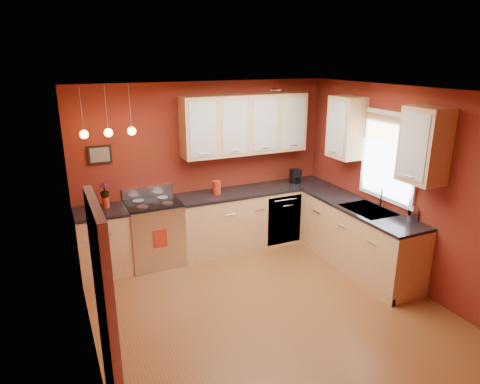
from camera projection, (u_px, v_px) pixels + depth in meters
name	position (u px, v px, depth m)	size (l,w,h in m)	color
floor	(268.00, 309.00, 5.22)	(4.20, 4.20, 0.00)	brown
ceiling	(273.00, 91.00, 4.42)	(4.00, 4.20, 0.02)	white
wall_back	(205.00, 167.00, 6.64)	(4.00, 0.02, 2.60)	maroon
wall_front	(413.00, 303.00, 3.00)	(4.00, 0.02, 2.60)	maroon
wall_left	(83.00, 240.00, 4.02)	(0.02, 4.20, 2.60)	maroon
wall_right	(404.00, 188.00, 5.61)	(0.02, 4.20, 2.60)	maroon
base_cabinets_back_left	(104.00, 243.00, 5.98)	(0.70, 0.60, 0.90)	#D5B472
base_cabinets_back_right	(255.00, 218.00, 6.93)	(2.54, 0.60, 0.90)	#D5B472
base_cabinets_right	(358.00, 238.00, 6.14)	(0.60, 2.10, 0.90)	#D5B472
counter_back_left	(100.00, 212.00, 5.84)	(0.70, 0.62, 0.04)	black
counter_back_right	(256.00, 190.00, 6.78)	(2.54, 0.62, 0.04)	black
counter_right	(361.00, 207.00, 6.00)	(0.62, 2.10, 0.04)	black
gas_range	(155.00, 233.00, 6.26)	(0.76, 0.64, 1.11)	silver
dishwasher_front	(284.00, 220.00, 6.82)	(0.60, 0.02, 0.80)	silver
sink	(368.00, 211.00, 5.87)	(0.50, 0.70, 0.33)	gray
window	(389.00, 154.00, 5.75)	(0.06, 1.02, 1.22)	white
door_left_wall	(108.00, 336.00, 3.08)	(0.12, 0.82, 2.05)	white
upper_cabinets_back	(245.00, 125.00, 6.53)	(2.00, 0.35, 0.90)	#D5B472
upper_cabinets_right	(381.00, 136.00, 5.63)	(0.35, 1.95, 0.90)	#D5B472
wall_picture	(100.00, 155.00, 5.90)	(0.32, 0.03, 0.26)	black
pendant_lights	(108.00, 132.00, 5.54)	(0.71, 0.11, 0.66)	gray
red_canister	(217.00, 187.00, 6.50)	(0.14, 0.14, 0.20)	#B12A13
red_vase	(106.00, 202.00, 5.92)	(0.10, 0.10, 0.16)	#B12A13
flowers	(104.00, 191.00, 5.87)	(0.12, 0.12, 0.22)	#B12A13
coffee_maker	(296.00, 177.00, 7.05)	(0.17, 0.16, 0.23)	black
soap_pump	(413.00, 212.00, 5.46)	(0.09, 0.10, 0.21)	silver
dish_towel	(160.00, 238.00, 5.96)	(0.20, 0.01, 0.27)	#B12A13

